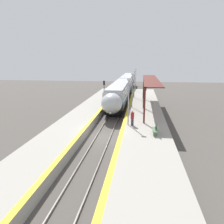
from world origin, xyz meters
TOP-DOWN VIEW (x-y plane):
  - ground_plane at (0.00, 0.00)m, footprint 120.00×120.00m
  - rail_left at (-0.72, 0.00)m, footprint 0.08×90.00m
  - rail_right at (0.72, 0.00)m, footprint 0.08×90.00m
  - train at (0.00, 26.37)m, footprint 2.80×43.22m
  - platform_right at (4.14, 0.00)m, footprint 4.82×64.00m
  - platform_left at (-3.73, 0.00)m, footprint 4.00×64.00m
  - platform_bench at (5.12, -0.84)m, footprint 0.44×1.72m
  - person_waiting at (2.82, 1.62)m, footprint 0.36×0.22m
  - railway_signal at (-2.43, 14.86)m, footprint 0.28×0.28m
  - lamppost_near at (2.37, 1.87)m, footprint 0.36×0.20m
  - lamppost_mid at (2.37, 10.74)m, footprint 0.36×0.20m
  - lamppost_far at (2.37, 19.60)m, footprint 0.36×0.20m
  - lamppost_farthest at (2.37, 28.47)m, footprint 0.36×0.20m
  - station_canopy at (4.63, 10.38)m, footprint 2.02×18.37m

SIDE VIEW (x-z plane):
  - ground_plane at x=0.00m, z-range 0.00..0.00m
  - rail_left at x=-0.72m, z-range 0.00..0.15m
  - rail_right at x=0.72m, z-range 0.00..0.15m
  - platform_right at x=4.14m, z-range 0.00..0.89m
  - platform_left at x=-3.73m, z-range 0.00..0.89m
  - platform_bench at x=5.12m, z-range 0.92..1.81m
  - person_waiting at x=2.82m, z-range 0.91..2.53m
  - train at x=0.00m, z-range 0.29..4.07m
  - railway_signal at x=-2.43m, z-range 0.49..4.83m
  - lamppost_near at x=2.37m, z-range 1.27..6.21m
  - lamppost_mid at x=2.37m, z-range 1.27..6.21m
  - lamppost_far at x=2.37m, z-range 1.27..6.21m
  - lamppost_farthest at x=2.37m, z-range 1.27..6.21m
  - station_canopy at x=4.63m, z-range 2.69..6.84m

